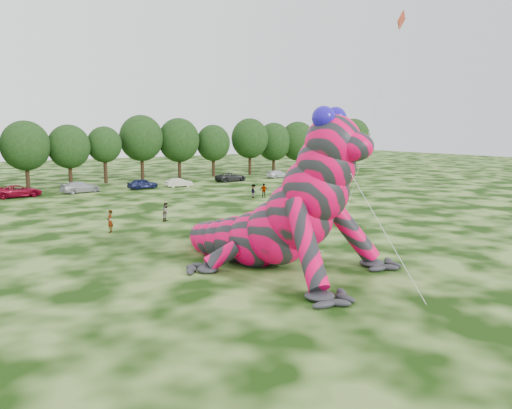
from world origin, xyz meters
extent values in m
plane|color=#16330A|center=(0.00, 0.00, 0.00)|extent=(240.00, 240.00, 0.00)
cube|color=red|center=(9.28, 7.04, 16.36)|extent=(1.51, 1.03, 1.17)
cylinder|color=silver|center=(8.28, 8.92, 8.18)|extent=(0.02, 0.02, 16.91)
cylinder|color=#382314|center=(7.28, 10.80, 0.12)|extent=(0.08, 0.08, 0.24)
imported|color=maroon|center=(-12.57, 47.13, 0.76)|extent=(5.58, 2.82, 1.51)
imported|color=#A6ACAF|center=(-5.14, 47.43, 0.74)|extent=(5.42, 3.03, 1.49)
imported|color=#181E4C|center=(3.27, 47.16, 0.72)|extent=(4.38, 2.21, 1.43)
imported|color=beige|center=(8.44, 46.41, 0.64)|extent=(3.89, 1.40, 1.27)
imported|color=#262629|center=(18.43, 48.87, 0.71)|extent=(5.23, 2.71, 1.41)
imported|color=silver|center=(28.07, 49.61, 0.64)|extent=(4.58, 2.29, 1.28)
imported|color=gray|center=(11.37, 30.96, 0.85)|extent=(1.25, 1.17, 1.69)
imported|color=gray|center=(-3.44, 22.43, 0.86)|extent=(1.05, 1.04, 1.71)
imported|color=gray|center=(-9.22, 20.25, 0.93)|extent=(0.73, 0.81, 1.86)
imported|color=gray|center=(6.45, 19.43, 0.86)|extent=(1.36, 1.57, 1.72)
imported|color=gray|center=(12.60, 30.51, 0.88)|extent=(1.11, 0.88, 1.76)
camera|label=1|loc=(-20.64, -19.72, 8.47)|focal=35.00mm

